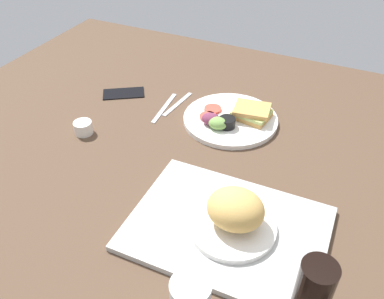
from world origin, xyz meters
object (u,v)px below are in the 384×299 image
(plate_with_salad, at_px, (232,118))
(knife, at_px, (164,107))
(serving_tray, at_px, (227,228))
(cell_phone, at_px, (124,93))
(fork, at_px, (178,104))
(espresso_cup, at_px, (83,128))
(bread_plate_near, at_px, (235,214))

(plate_with_salad, height_order, knife, plate_with_salad)
(serving_tray, height_order, cell_phone, serving_tray)
(fork, xyz_separation_m, cell_phone, (0.21, 0.02, 0.00))
(knife, height_order, cell_phone, cell_phone)
(espresso_cup, xyz_separation_m, fork, (-0.19, -0.27, -0.02))
(plate_with_salad, xyz_separation_m, knife, (0.24, 0.02, -0.01))
(serving_tray, bearing_deg, bread_plate_near, -165.32)
(fork, distance_m, cell_phone, 0.21)
(plate_with_salad, relative_size, knife, 1.59)
(plate_with_salad, distance_m, cell_phone, 0.41)
(bread_plate_near, distance_m, espresso_cup, 0.58)
(fork, distance_m, knife, 0.05)
(fork, bearing_deg, serving_tray, 44.42)
(serving_tray, xyz_separation_m, cell_phone, (0.56, -0.43, -0.00))
(serving_tray, xyz_separation_m, knife, (0.38, -0.41, -0.01))
(bread_plate_near, bearing_deg, fork, -50.34)
(bread_plate_near, distance_m, plate_with_salad, 0.45)
(bread_plate_near, height_order, espresso_cup, bread_plate_near)
(knife, distance_m, cell_phone, 0.18)
(knife, bearing_deg, espresso_cup, -39.70)
(serving_tray, relative_size, plate_with_salad, 1.49)
(plate_with_salad, xyz_separation_m, fork, (0.21, -0.02, -0.01))
(knife, bearing_deg, cell_phone, -102.39)
(plate_with_salad, relative_size, cell_phone, 2.09)
(bread_plate_near, xyz_separation_m, plate_with_salad, (0.16, -0.42, -0.04))
(serving_tray, distance_m, bread_plate_near, 0.05)
(fork, relative_size, cell_phone, 1.18)
(plate_with_salad, distance_m, fork, 0.21)
(plate_with_salad, bearing_deg, cell_phone, -0.77)
(serving_tray, bearing_deg, espresso_cup, -18.01)
(espresso_cup, xyz_separation_m, knife, (-0.16, -0.23, -0.02))
(serving_tray, xyz_separation_m, fork, (0.35, -0.45, -0.01))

